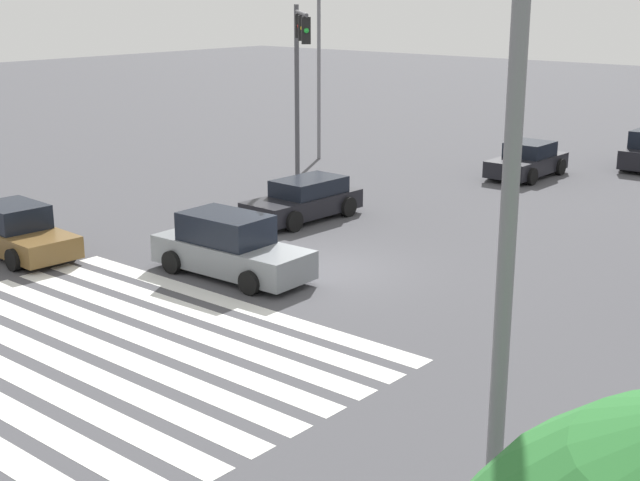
% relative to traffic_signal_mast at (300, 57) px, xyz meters
% --- Properties ---
extents(ground_plane, '(147.87, 147.87, 0.00)m').
position_rel_traffic_signal_mast_xyz_m(ground_plane, '(6.58, -6.58, -5.08)').
color(ground_plane, '#47474C').
extents(crosswalk_markings, '(11.58, 8.20, 0.01)m').
position_rel_traffic_signal_mast_xyz_m(crosswalk_markings, '(6.58, -13.84, -5.08)').
color(crosswalk_markings, silver).
rests_on(crosswalk_markings, ground_plane).
extents(traffic_signal_mast, '(4.39, 4.39, 6.90)m').
position_rel_traffic_signal_mast_xyz_m(traffic_signal_mast, '(0.00, 0.00, 0.00)').
color(traffic_signal_mast, '#47474C').
rests_on(traffic_signal_mast, ground_plane).
extents(car_0, '(2.03, 4.35, 1.35)m').
position_rel_traffic_signal_mast_xyz_m(car_0, '(2.47, -2.57, -4.43)').
color(car_0, black).
rests_on(car_0, ground_plane).
extents(car_1, '(4.42, 2.12, 1.47)m').
position_rel_traffic_signal_mast_xyz_m(car_1, '(-1.12, -11.09, -4.42)').
color(car_1, brown).
rests_on(car_1, ground_plane).
extents(car_4, '(2.05, 4.16, 1.42)m').
position_rel_traffic_signal_mast_xyz_m(car_4, '(4.76, 8.66, -4.43)').
color(car_4, black).
rests_on(car_4, ground_plane).
extents(car_5, '(4.66, 2.05, 1.68)m').
position_rel_traffic_signal_mast_xyz_m(car_5, '(5.02, -8.46, -4.31)').
color(car_5, gray).
rests_on(car_5, ground_plane).
extents(street_light_pole_a, '(0.80, 0.36, 8.86)m').
position_rel_traffic_signal_mast_xyz_m(street_light_pole_a, '(17.95, -17.31, 0.16)').
color(street_light_pole_a, slate).
rests_on(street_light_pole_a, ground_plane).
extents(street_light_pole_b, '(0.80, 0.36, 9.54)m').
position_rel_traffic_signal_mast_xyz_m(street_light_pole_b, '(-4.41, 6.21, 0.51)').
color(street_light_pole_b, slate).
rests_on(street_light_pole_b, ground_plane).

